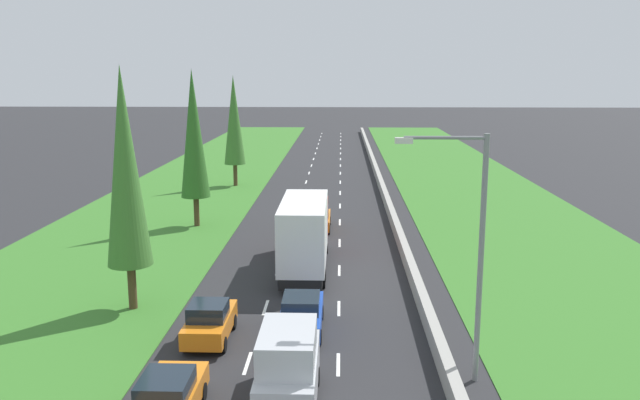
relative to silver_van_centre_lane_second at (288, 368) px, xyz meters
The scene contains 15 objects.
ground_plane 42.27m from the silver_van_centre_lane_second, 90.14° to the left, with size 300.00×300.00×0.00m, color #28282B.
grass_verge_left 44.16m from the silver_van_centre_lane_second, 106.80° to the left, with size 14.00×140.00×0.04m, color #387528.
grass_verge_right 44.61m from the silver_van_centre_lane_second, 71.37° to the left, with size 14.00×140.00×0.04m, color #387528.
median_barrier 42.63m from the silver_van_centre_lane_second, 82.46° to the left, with size 0.44×120.00×0.85m, color #9E9B93.
lane_markings 42.27m from the silver_van_centre_lane_second, 90.14° to the left, with size 3.64×116.00×0.01m.
silver_van_centre_lane_second is the anchor object (origin of this frame).
orange_sedan_left_lane 3.98m from the silver_van_centre_lane_second, 163.86° to the right, with size 1.82×4.50×1.64m.
blue_sedan_centre_lane 6.48m from the silver_van_centre_lane_second, 89.66° to the left, with size 1.82×4.50×1.64m.
white_box_truck_centre_lane 15.29m from the silver_van_centre_lane_second, 91.13° to the left, with size 2.46×9.40×4.18m.
orange_hatchback_left_lane 6.56m from the silver_van_centre_lane_second, 124.79° to the left, with size 1.74×3.90×1.72m.
orange_sedan_centre_lane 24.95m from the silver_van_centre_lane_second, 89.86° to the left, with size 1.82×4.50×1.64m.
poplar_tree_second 13.18m from the silver_van_centre_lane_second, 132.34° to the left, with size 2.09×2.09×11.42m.
poplar_tree_third 27.66m from the silver_van_centre_lane_second, 108.88° to the left, with size 2.08×2.08×11.33m.
poplar_tree_fourth 43.94m from the silver_van_centre_lane_second, 101.52° to the left, with size 2.07×2.07×10.83m.
street_light_mast 7.66m from the silver_van_centre_lane_second, 18.73° to the left, with size 3.20×0.28×9.00m.
Camera 1 is at (1.80, -2.04, 11.01)m, focal length 36.17 mm.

